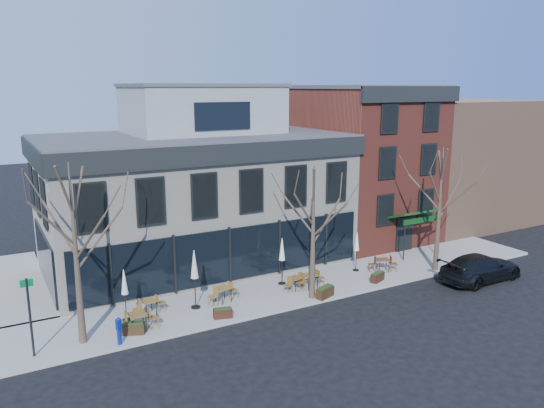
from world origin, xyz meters
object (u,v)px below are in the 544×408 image
parked_sedan (481,268)px  call_box (119,330)px  umbrella_0 (124,285)px  cafe_set_0 (138,320)px

parked_sedan → call_box: size_ratio=4.26×
parked_sedan → umbrella_0: (-19.44, 4.33, 1.16)m
parked_sedan → umbrella_0: bearing=75.8°
parked_sedan → call_box: 20.41m
parked_sedan → cafe_set_0: (-19.25, 2.96, -0.12)m
call_box → umbrella_0: bearing=69.1°
cafe_set_0 → umbrella_0: (-0.18, 1.37, 1.28)m
call_box → umbrella_0: size_ratio=0.50×
cafe_set_0 → umbrella_0: 1.88m
call_box → cafe_set_0: size_ratio=0.66×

